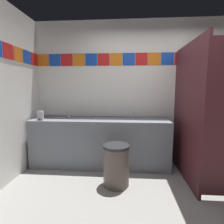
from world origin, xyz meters
The scene contains 9 objects.
ground_plane centered at (0.00, 0.00, 0.00)m, with size 9.95×9.95×0.00m, color gray.
wall_back centered at (0.00, 1.54, 1.34)m, with size 4.52×0.09×2.67m.
vanity_counter centered at (-0.98, 1.19, 0.44)m, with size 2.46×0.61×0.86m.
faucet_left centered at (-1.60, 1.28, 0.91)m, with size 0.04×0.10×0.14m.
faucet_right centered at (-0.37, 1.28, 0.91)m, with size 0.04×0.10×0.14m.
soap_dispenser centered at (-2.01, 1.00, 0.94)m, with size 0.09×0.09×0.16m.
stall_divider centered at (0.60, 0.60, 1.04)m, with size 0.92×1.30×2.09m.
toilet centered at (0.96, 1.12, 0.30)m, with size 0.39×0.49×0.74m.
trash_bin centered at (-0.65, 0.50, 0.31)m, with size 0.38×0.38×0.61m.
Camera 1 is at (-0.53, -1.96, 1.42)m, focal length 28.56 mm.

